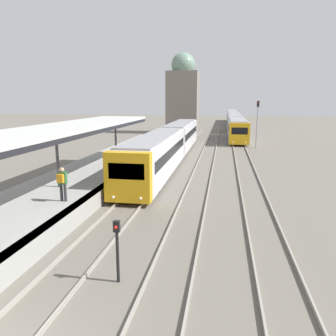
% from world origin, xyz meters
% --- Properties ---
extents(platform_canopy, '(4.00, 25.09, 3.35)m').
position_xyz_m(platform_canopy, '(-4.02, 11.39, 4.12)').
color(platform_canopy, beige).
rests_on(platform_canopy, station_platform).
extents(person_on_platform, '(0.40, 0.40, 1.66)m').
position_xyz_m(person_on_platform, '(-2.54, 8.90, 1.88)').
color(person_on_platform, '#2D2D33').
rests_on(person_on_platform, station_platform).
extents(train_near, '(2.55, 29.43, 3.12)m').
position_xyz_m(train_near, '(0.00, 25.73, 1.73)').
color(train_near, gold).
rests_on(train_near, ground_plane).
extents(train_far, '(2.54, 56.07, 3.06)m').
position_xyz_m(train_far, '(6.91, 63.93, 1.70)').
color(train_far, gold).
rests_on(train_far, ground_plane).
extents(signal_post_near, '(0.20, 0.21, 2.06)m').
position_xyz_m(signal_post_near, '(1.84, 3.89, 1.27)').
color(signal_post_near, black).
rests_on(signal_post_near, ground_plane).
extents(signal_mast_far, '(0.28, 0.29, 5.61)m').
position_xyz_m(signal_mast_far, '(8.91, 35.50, 3.49)').
color(signal_mast_far, gray).
rests_on(signal_mast_far, ground_plane).
extents(distant_domed_building, '(5.25, 5.25, 13.57)m').
position_xyz_m(distant_domed_building, '(-2.17, 52.23, 6.40)').
color(distant_domed_building, slate).
rests_on(distant_domed_building, ground_plane).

